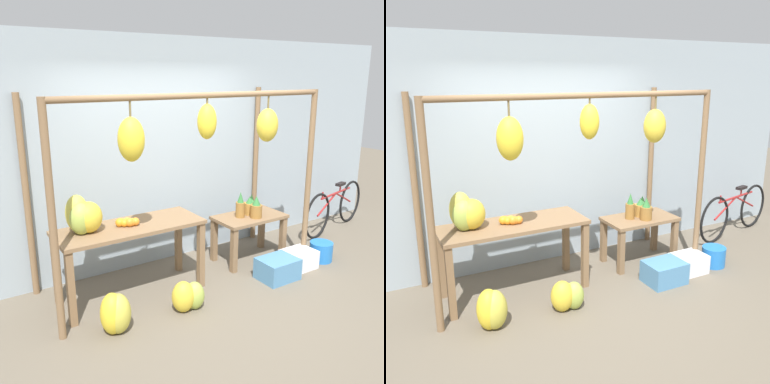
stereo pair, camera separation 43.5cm
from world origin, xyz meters
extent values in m
plane|color=#665B4C|center=(0.00, 0.00, 0.00)|extent=(20.00, 20.00, 0.00)
cube|color=#99A8B2|center=(0.00, 1.53, 1.40)|extent=(8.00, 0.08, 2.80)
cylinder|color=brown|center=(-1.57, 0.44, 1.09)|extent=(0.07, 0.07, 2.18)
cylinder|color=brown|center=(1.57, 0.44, 1.09)|extent=(0.07, 0.07, 2.18)
cylinder|color=brown|center=(-1.57, 1.44, 1.09)|extent=(0.07, 0.07, 2.18)
cylinder|color=brown|center=(1.57, 1.44, 1.09)|extent=(0.07, 0.07, 2.18)
cylinder|color=brown|center=(0.00, 0.44, 2.15)|extent=(3.13, 0.06, 0.06)
cylinder|color=brown|center=(-0.80, 0.44, 2.05)|extent=(0.02, 0.02, 0.14)
ellipsoid|color=yellow|center=(-0.80, 0.44, 1.78)|extent=(0.25, 0.23, 0.41)
cylinder|color=brown|center=(0.03, 0.44, 2.10)|extent=(0.02, 0.02, 0.05)
ellipsoid|color=yellow|center=(0.03, 0.44, 1.89)|extent=(0.20, 0.18, 0.35)
cylinder|color=brown|center=(0.84, 0.44, 2.06)|extent=(0.02, 0.02, 0.13)
ellipsoid|color=gold|center=(0.84, 0.44, 1.81)|extent=(0.25, 0.23, 0.37)
cube|color=brown|center=(-0.67, 0.84, 0.79)|extent=(1.58, 0.60, 0.04)
cube|color=brown|center=(-1.42, 0.59, 0.38)|extent=(0.07, 0.07, 0.77)
cube|color=brown|center=(0.07, 0.59, 0.38)|extent=(0.07, 0.07, 0.77)
cube|color=brown|center=(-1.42, 1.09, 0.38)|extent=(0.07, 0.07, 0.77)
cube|color=brown|center=(0.07, 1.09, 0.38)|extent=(0.07, 0.07, 0.77)
cube|color=brown|center=(1.01, 0.88, 0.58)|extent=(0.91, 0.52, 0.04)
cube|color=brown|center=(0.61, 0.67, 0.28)|extent=(0.07, 0.07, 0.56)
cube|color=brown|center=(1.42, 0.67, 0.28)|extent=(0.07, 0.07, 0.56)
cube|color=brown|center=(0.61, 1.09, 0.28)|extent=(0.07, 0.07, 0.56)
cube|color=brown|center=(1.42, 1.09, 0.28)|extent=(0.07, 0.07, 0.56)
ellipsoid|color=gold|center=(-1.10, 0.87, 0.97)|extent=(0.39, 0.38, 0.32)
ellipsoid|color=gold|center=(-1.20, 0.94, 1.00)|extent=(0.31, 0.30, 0.39)
ellipsoid|color=#9EB247|center=(-1.19, 0.86, 0.97)|extent=(0.26, 0.24, 0.32)
sphere|color=orange|center=(-0.70, 0.83, 0.85)|extent=(0.08, 0.08, 0.08)
sphere|color=orange|center=(-0.75, 0.89, 0.85)|extent=(0.08, 0.08, 0.08)
sphere|color=orange|center=(-0.62, 0.81, 0.85)|extent=(0.09, 0.09, 0.09)
sphere|color=orange|center=(-0.78, 0.86, 0.85)|extent=(0.09, 0.09, 0.09)
sphere|color=orange|center=(-0.66, 0.81, 0.85)|extent=(0.09, 0.09, 0.09)
sphere|color=orange|center=(-0.74, 0.83, 0.85)|extent=(0.08, 0.08, 0.08)
sphere|color=orange|center=(-0.69, 0.81, 0.86)|extent=(0.10, 0.10, 0.10)
sphere|color=orange|center=(-0.71, 0.86, 0.85)|extent=(0.08, 0.08, 0.08)
sphere|color=orange|center=(-0.70, 0.86, 0.85)|extent=(0.09, 0.09, 0.09)
cylinder|color=#B27F38|center=(1.04, 0.92, 0.68)|extent=(0.15, 0.15, 0.15)
cone|color=#337538|center=(1.04, 0.92, 0.80)|extent=(0.10, 0.10, 0.09)
cylinder|color=olive|center=(1.07, 0.92, 0.68)|extent=(0.12, 0.12, 0.16)
cone|color=#428442|center=(1.07, 0.92, 0.81)|extent=(0.08, 0.08, 0.11)
cylinder|color=olive|center=(0.87, 0.90, 0.70)|extent=(0.12, 0.12, 0.19)
cone|color=#337538|center=(0.87, 0.90, 0.86)|extent=(0.08, 0.08, 0.13)
cylinder|color=olive|center=(1.03, 0.78, 0.68)|extent=(0.15, 0.15, 0.17)
cone|color=#337538|center=(1.03, 0.78, 0.82)|extent=(0.10, 0.10, 0.12)
ellipsoid|color=gold|center=(-1.09, 0.25, 0.20)|extent=(0.36, 0.36, 0.39)
ellipsoid|color=yellow|center=(-1.14, 0.26, 0.20)|extent=(0.32, 0.33, 0.41)
ellipsoid|color=#9EB247|center=(-0.26, 0.22, 0.15)|extent=(0.28, 0.27, 0.30)
ellipsoid|color=gold|center=(-0.39, 0.23, 0.17)|extent=(0.28, 0.27, 0.33)
cube|color=#4C84B2|center=(0.94, 0.25, 0.13)|extent=(0.45, 0.36, 0.26)
cylinder|color=blue|center=(1.78, 0.33, 0.12)|extent=(0.30, 0.30, 0.25)
torus|color=black|center=(3.37, 1.14, 0.34)|extent=(0.68, 0.19, 0.69)
torus|color=black|center=(2.33, 0.90, 0.34)|extent=(0.68, 0.19, 0.69)
cylinder|color=maroon|center=(2.85, 1.02, 0.59)|extent=(0.88, 0.23, 0.03)
cylinder|color=maroon|center=(3.11, 1.08, 0.47)|extent=(0.53, 0.15, 0.27)
cylinder|color=maroon|center=(2.59, 0.96, 0.47)|extent=(0.53, 0.15, 0.27)
cylinder|color=maroon|center=(2.98, 1.05, 0.64)|extent=(0.02, 0.02, 0.10)
cube|color=black|center=(2.98, 1.05, 0.71)|extent=(0.21, 0.12, 0.04)
cylinder|color=maroon|center=(2.44, 0.93, 0.64)|extent=(0.02, 0.02, 0.10)
cube|color=silver|center=(1.37, 0.33, 0.11)|extent=(0.41, 0.32, 0.23)
camera|label=1|loc=(-2.42, -3.11, 2.36)|focal=40.00mm
camera|label=2|loc=(-2.04, -3.32, 2.36)|focal=40.00mm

